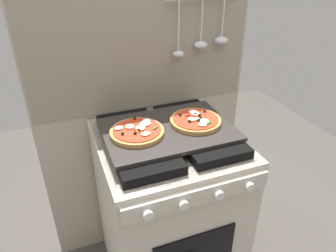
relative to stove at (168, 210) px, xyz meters
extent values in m
cube|color=#B2A893|center=(0.00, 0.34, 0.32)|extent=(1.10, 0.03, 1.55)
cube|color=gray|center=(0.00, 0.32, 0.70)|extent=(1.08, 0.00, 0.56)
cylinder|color=silver|center=(0.16, 0.29, 0.82)|extent=(0.01, 0.01, 0.23)
ellipsoid|color=silver|center=(0.16, 0.29, 0.69)|extent=(0.06, 0.05, 0.03)
cylinder|color=silver|center=(0.28, 0.29, 0.83)|extent=(0.01, 0.01, 0.19)
ellipsoid|color=silver|center=(0.28, 0.29, 0.72)|extent=(0.07, 0.06, 0.04)
cylinder|color=silver|center=(0.40, 0.29, 0.84)|extent=(0.01, 0.01, 0.18)
ellipsoid|color=silver|center=(0.40, 0.29, 0.73)|extent=(0.07, 0.06, 0.04)
cube|color=beige|center=(0.00, 0.00, -0.02)|extent=(0.60, 0.60, 0.86)
cube|color=black|center=(0.00, 0.00, 0.40)|extent=(0.59, 0.59, 0.01)
cube|color=black|center=(-0.14, 0.00, 0.43)|extent=(0.24, 0.51, 0.04)
cube|color=black|center=(0.14, 0.00, 0.43)|extent=(0.24, 0.51, 0.04)
cube|color=beige|center=(0.00, -0.31, 0.35)|extent=(0.58, 0.02, 0.07)
cylinder|color=silver|center=(-0.20, -0.33, 0.35)|extent=(0.04, 0.02, 0.04)
cylinder|color=silver|center=(-0.07, -0.33, 0.35)|extent=(0.04, 0.02, 0.04)
cylinder|color=silver|center=(0.07, -0.33, 0.35)|extent=(0.04, 0.02, 0.04)
cylinder|color=silver|center=(0.20, -0.33, 0.35)|extent=(0.04, 0.02, 0.04)
cube|color=#2D2826|center=(0.00, 0.00, 0.46)|extent=(0.54, 0.38, 0.02)
cylinder|color=#C18947|center=(-0.13, 0.00, 0.47)|extent=(0.22, 0.22, 0.02)
cylinder|color=red|center=(-0.13, 0.00, 0.49)|extent=(0.19, 0.19, 0.00)
ellipsoid|color=beige|center=(-0.09, 0.03, 0.49)|extent=(0.05, 0.05, 0.01)
ellipsoid|color=beige|center=(-0.08, 0.05, 0.49)|extent=(0.03, 0.03, 0.01)
ellipsoid|color=beige|center=(-0.16, 0.03, 0.49)|extent=(0.04, 0.04, 0.01)
ellipsoid|color=beige|center=(-0.20, 0.03, 0.49)|extent=(0.04, 0.03, 0.01)
ellipsoid|color=beige|center=(-0.11, -0.05, 0.49)|extent=(0.04, 0.03, 0.01)
ellipsoid|color=beige|center=(-0.12, 0.00, 0.49)|extent=(0.04, 0.04, 0.01)
sphere|color=black|center=(-0.20, -0.02, 0.49)|extent=(0.01, 0.01, 0.01)
cube|color=gold|center=(-0.15, -0.02, 0.49)|extent=(0.03, 0.01, 0.00)
sphere|color=black|center=(-0.13, -0.02, 0.49)|extent=(0.01, 0.01, 0.01)
cube|color=#19721E|center=(-0.06, -0.02, 0.49)|extent=(0.02, 0.02, 0.00)
cube|color=red|center=(-0.11, 0.00, 0.49)|extent=(0.03, 0.01, 0.00)
sphere|color=black|center=(-0.12, 0.09, 0.49)|extent=(0.01, 0.01, 0.01)
sphere|color=black|center=(-0.15, -0.03, 0.49)|extent=(0.01, 0.01, 0.01)
cube|color=red|center=(-0.14, -0.01, 0.49)|extent=(0.03, 0.02, 0.00)
cylinder|color=#C18947|center=(0.13, 0.00, 0.47)|extent=(0.22, 0.22, 0.02)
cylinder|color=red|center=(0.13, 0.00, 0.49)|extent=(0.19, 0.19, 0.00)
ellipsoid|color=beige|center=(0.15, -0.04, 0.49)|extent=(0.04, 0.04, 0.01)
ellipsoid|color=beige|center=(0.13, -0.06, 0.49)|extent=(0.04, 0.04, 0.01)
ellipsoid|color=beige|center=(0.14, 0.04, 0.49)|extent=(0.04, 0.04, 0.01)
ellipsoid|color=beige|center=(0.14, 0.06, 0.49)|extent=(0.04, 0.03, 0.01)
ellipsoid|color=beige|center=(0.10, -0.01, 0.49)|extent=(0.03, 0.03, 0.01)
ellipsoid|color=beige|center=(0.12, -0.01, 0.49)|extent=(0.03, 0.03, 0.01)
sphere|color=black|center=(0.07, 0.05, 0.49)|extent=(0.01, 0.01, 0.01)
sphere|color=black|center=(0.09, -0.02, 0.49)|extent=(0.01, 0.01, 0.01)
cube|color=red|center=(0.11, 0.03, 0.49)|extent=(0.03, 0.01, 0.00)
sphere|color=black|center=(0.19, 0.04, 0.49)|extent=(0.01, 0.01, 0.01)
cube|color=red|center=(0.13, 0.02, 0.49)|extent=(0.01, 0.03, 0.00)
sphere|color=black|center=(0.15, 0.01, 0.49)|extent=(0.01, 0.01, 0.01)
sphere|color=black|center=(0.14, -0.02, 0.49)|extent=(0.01, 0.01, 0.01)
cube|color=#19721E|center=(0.16, -0.06, 0.49)|extent=(0.03, 0.02, 0.00)
sphere|color=black|center=(0.14, 0.03, 0.49)|extent=(0.01, 0.01, 0.01)
sphere|color=black|center=(0.13, -0.03, 0.49)|extent=(0.01, 0.01, 0.01)
camera|label=1|loc=(-0.41, -1.07, 1.13)|focal=33.63mm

